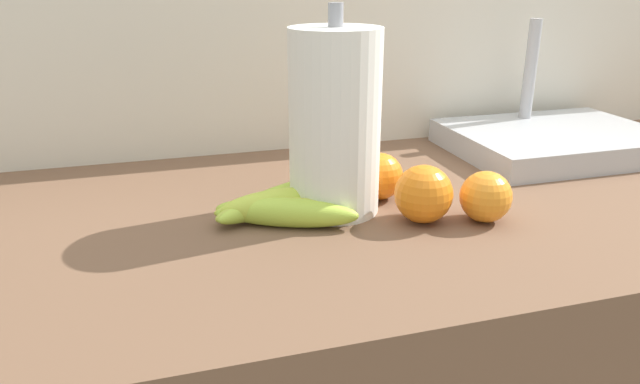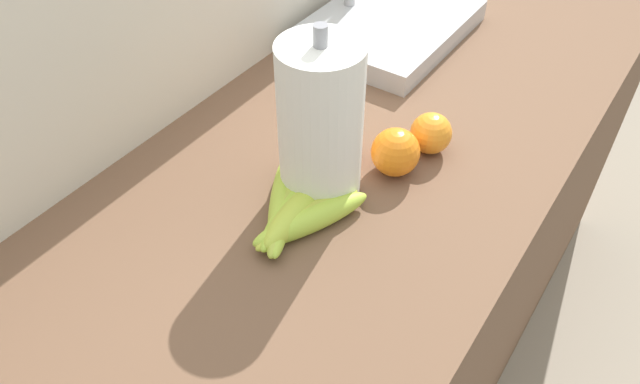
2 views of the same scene
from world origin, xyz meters
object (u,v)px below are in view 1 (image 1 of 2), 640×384
(orange_right, at_px, (423,194))
(orange_center, at_px, (486,197))
(banana_bunch, at_px, (283,206))
(orange_back_left, at_px, (380,176))
(paper_towel_roll, at_px, (335,123))
(sink_basin, at_px, (554,139))

(orange_right, distance_m, orange_center, 0.08)
(banana_bunch, distance_m, orange_back_left, 0.16)
(banana_bunch, xyz_separation_m, orange_back_left, (0.16, 0.03, 0.02))
(banana_bunch, bearing_deg, orange_center, -18.24)
(orange_back_left, distance_m, orange_center, 0.16)
(orange_right, bearing_deg, orange_center, -15.39)
(orange_back_left, relative_size, paper_towel_roll, 0.25)
(paper_towel_roll, bearing_deg, banana_bunch, -171.16)
(banana_bunch, relative_size, paper_towel_roll, 0.77)
(orange_right, bearing_deg, paper_towel_roll, 143.39)
(orange_right, xyz_separation_m, orange_center, (0.08, -0.02, -0.00))
(orange_center, relative_size, sink_basin, 0.19)
(orange_right, distance_m, paper_towel_roll, 0.15)
(orange_back_left, height_order, orange_center, same)
(banana_bunch, xyz_separation_m, sink_basin, (0.56, 0.17, 0.01))
(orange_center, bearing_deg, orange_right, 164.61)
(orange_back_left, distance_m, paper_towel_roll, 0.12)
(orange_back_left, xyz_separation_m, paper_towel_roll, (-0.08, -0.02, 0.09))
(orange_center, bearing_deg, banana_bunch, 161.76)
(sink_basin, bearing_deg, orange_back_left, -161.80)
(orange_center, height_order, paper_towel_roll, paper_towel_roll)
(orange_right, xyz_separation_m, orange_back_left, (-0.02, 0.10, -0.00))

